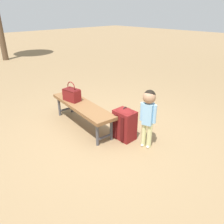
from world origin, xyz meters
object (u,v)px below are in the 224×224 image
(child_standing, at_px, (148,110))
(backpack_large, at_px, (125,123))
(park_bench, at_px, (82,107))
(handbag, at_px, (72,94))

(child_standing, bearing_deg, backpack_large, -170.04)
(park_bench, relative_size, handbag, 4.45)
(child_standing, height_order, backpack_large, child_standing)
(park_bench, distance_m, handbag, 0.33)
(park_bench, distance_m, backpack_large, 0.87)
(backpack_large, bearing_deg, child_standing, 9.96)
(child_standing, bearing_deg, park_bench, -165.49)
(park_bench, bearing_deg, backpack_large, 16.67)
(handbag, bearing_deg, child_standing, 12.80)
(park_bench, height_order, backpack_large, backpack_large)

